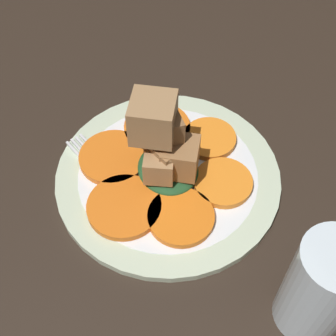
{
  "coord_description": "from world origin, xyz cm",
  "views": [
    {
      "loc": [
        30.97,
        -13.7,
        48.48
      ],
      "look_at": [
        0.0,
        0.0,
        4.1
      ],
      "focal_mm": 50.0,
      "sensor_mm": 36.0,
      "label": 1
    }
  ],
  "objects": [
    {
      "name": "table_slab",
      "position": [
        0.0,
        0.0,
        1.0
      ],
      "size": [
        120.0,
        120.0,
        2.0
      ],
      "primitive_type": "cube",
      "color": "black",
      "rests_on": "ground"
    },
    {
      "name": "plate",
      "position": [
        0.0,
        0.0,
        2.52
      ],
      "size": [
        27.28,
        27.28,
        1.05
      ],
      "color": "beige",
      "rests_on": "table_slab"
    },
    {
      "name": "carrot_slice_0",
      "position": [
        6.5,
        -1.29,
        3.52
      ],
      "size": [
        7.57,
        7.57,
        0.84
      ],
      "primitive_type": "cylinder",
      "color": "orange",
      "rests_on": "plate"
    },
    {
      "name": "carrot_slice_1",
      "position": [
        4.2,
        5.27,
        3.52
      ],
      "size": [
        7.0,
        7.0,
        0.84
      ],
      "primitive_type": "cylinder",
      "color": "orange",
      "rests_on": "plate"
    },
    {
      "name": "carrot_slice_2",
      "position": [
        -2.59,
        6.93,
        3.52
      ],
      "size": [
        6.74,
        6.74,
        0.84
      ],
      "primitive_type": "cylinder",
      "color": "orange",
      "rests_on": "plate"
    },
    {
      "name": "carrot_slice_3",
      "position": [
        -6.96,
        1.54,
        3.52
      ],
      "size": [
        8.59,
        8.59,
        0.84
      ],
      "primitive_type": "cylinder",
      "color": "orange",
      "rests_on": "plate"
    },
    {
      "name": "carrot_slice_4",
      "position": [
        -4.69,
        -5.36,
        3.52
      ],
      "size": [
        8.35,
        8.35,
        0.84
      ],
      "primitive_type": "cylinder",
      "color": "orange",
      "rests_on": "plate"
    },
    {
      "name": "carrot_slice_5",
      "position": [
        2.64,
        -6.63,
        3.52
      ],
      "size": [
        8.57,
        8.57,
        0.84
      ],
      "primitive_type": "cylinder",
      "color": "orange",
      "rests_on": "plate"
    },
    {
      "name": "center_pile",
      "position": [
        -0.15,
        -0.14,
        7.69
      ],
      "size": [
        8.58,
        8.38,
        11.28
      ],
      "color": "#1E4723",
      "rests_on": "plate"
    },
    {
      "name": "fork",
      "position": [
        -1.29,
        -6.56,
        3.3
      ],
      "size": [
        18.32,
        6.54,
        0.4
      ],
      "rotation": [
        0.0,
        0.0,
        0.27
      ],
      "color": "silver",
      "rests_on": "plate"
    },
    {
      "name": "water_glass",
      "position": [
        21.05,
        5.82,
        8.29
      ],
      "size": [
        6.56,
        6.56,
        12.57
      ],
      "color": "silver",
      "rests_on": "table_slab"
    }
  ]
}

